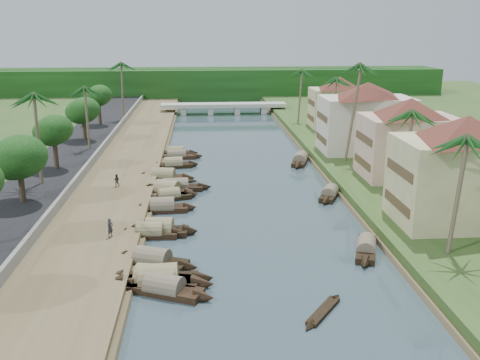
{
  "coord_description": "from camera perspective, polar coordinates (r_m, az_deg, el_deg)",
  "views": [
    {
      "loc": [
        -5.21,
        -48.24,
        19.18
      ],
      "look_at": [
        -0.82,
        11.04,
        2.0
      ],
      "focal_mm": 40.0,
      "sensor_mm": 36.0,
      "label": 1
    }
  ],
  "objects": [
    {
      "name": "bridge",
      "position": [
        121.61,
        -1.76,
        7.86
      ],
      "size": [
        28.0,
        4.0,
        2.4
      ],
      "color": "#AEAFA3",
      "rests_on": "ground"
    },
    {
      "name": "sampan_1",
      "position": [
        42.08,
        -8.74,
        -10.55
      ],
      "size": [
        8.92,
        2.66,
        2.57
      ],
      "rotation": [
        0.0,
        0.0,
        0.07
      ],
      "color": "black",
      "rests_on": "ground"
    },
    {
      "name": "sampan_13",
      "position": [
        83.04,
        -6.8,
        2.94
      ],
      "size": [
        6.94,
        1.83,
        1.93
      ],
      "rotation": [
        0.0,
        0.0,
        -0.04
      ],
      "color": "black",
      "rests_on": "ground"
    },
    {
      "name": "sampan_8",
      "position": [
        63.81,
        -7.75,
        -1.13
      ],
      "size": [
        8.13,
        5.07,
        2.46
      ],
      "rotation": [
        0.0,
        0.0,
        -0.42
      ],
      "color": "black",
      "rests_on": "ground"
    },
    {
      "name": "palm_0",
      "position": [
        44.97,
        22.62,
        3.85
      ],
      "size": [
        3.2,
        3.2,
        11.16
      ],
      "color": "#70604B",
      "rests_on": "ground"
    },
    {
      "name": "canoe_0",
      "position": [
        38.63,
        8.87,
        -13.69
      ],
      "size": [
        4.06,
        5.17,
        0.77
      ],
      "rotation": [
        0.0,
        0.0,
        0.94
      ],
      "color": "black",
      "rests_on": "ground"
    },
    {
      "name": "palm_7",
      "position": [
        105.17,
        6.43,
        11.39
      ],
      "size": [
        3.2,
        3.2,
        11.27
      ],
      "color": "#70604B",
      "rests_on": "ground"
    },
    {
      "name": "palm_8",
      "position": [
        107.85,
        -12.65,
        11.89
      ],
      "size": [
        3.2,
        3.2,
        12.35
      ],
      "color": "#70604B",
      "rests_on": "ground"
    },
    {
      "name": "person_near",
      "position": [
        49.71,
        -13.68,
        -4.97
      ],
      "size": [
        0.71,
        0.77,
        1.77
      ],
      "primitive_type": "imported",
      "rotation": [
        0.0,
        0.0,
        0.98
      ],
      "color": "#2D2B34",
      "rests_on": "left_bank"
    },
    {
      "name": "palm_3",
      "position": [
        87.5,
        9.98,
        10.44
      ],
      "size": [
        3.2,
        3.2,
        11.46
      ],
      "color": "#70604B",
      "rests_on": "ground"
    },
    {
      "name": "sampan_6",
      "position": [
        57.99,
        -8.27,
        -2.93
      ],
      "size": [
        7.59,
        2.14,
        2.25
      ],
      "rotation": [
        0.0,
        0.0,
        0.03
      ],
      "color": "black",
      "rests_on": "ground"
    },
    {
      "name": "tree_4",
      "position": [
        89.77,
        -16.4,
        7.06
      ],
      "size": [
        4.78,
        4.78,
        6.7
      ],
      "color": "#413625",
      "rests_on": "ground"
    },
    {
      "name": "sampan_9",
      "position": [
        64.97,
        -6.89,
        -0.79
      ],
      "size": [
        9.07,
        2.25,
        2.26
      ],
      "rotation": [
        0.0,
        0.0,
        0.05
      ],
      "color": "black",
      "rests_on": "ground"
    },
    {
      "name": "tree_3",
      "position": [
        72.4,
        -19.28,
        4.95
      ],
      "size": [
        4.46,
        4.46,
        6.8
      ],
      "color": "#413625",
      "rests_on": "ground"
    },
    {
      "name": "sampan_10",
      "position": [
        69.8,
        -8.15,
        0.36
      ],
      "size": [
        8.66,
        3.22,
        2.32
      ],
      "rotation": [
        0.0,
        0.0,
        -0.17
      ],
      "color": "black",
      "rests_on": "ground"
    },
    {
      "name": "sampan_12",
      "position": [
        80.77,
        -6.76,
        2.57
      ],
      "size": [
        8.07,
        1.68,
        1.96
      ],
      "rotation": [
        0.0,
        0.0,
        -0.0
      ],
      "color": "black",
      "rests_on": "ground"
    },
    {
      "name": "ground",
      "position": [
        52.17,
        1.8,
        -5.46
      ],
      "size": [
        220.0,
        220.0,
        0.0
      ],
      "primitive_type": "plane",
      "color": "#354850",
      "rests_on": "ground"
    },
    {
      "name": "tree_6",
      "position": [
        84.37,
        16.19,
        6.91
      ],
      "size": [
        4.31,
        4.31,
        7.29
      ],
      "color": "#413625",
      "rests_on": "ground"
    },
    {
      "name": "building_mid",
      "position": [
        68.4,
        17.52,
        4.37
      ],
      "size": [
        14.11,
        14.11,
        9.7
      ],
      "color": "beige",
      "rests_on": "right_bank"
    },
    {
      "name": "sampan_4",
      "position": [
        51.33,
        -9.62,
        -5.56
      ],
      "size": [
        7.39,
        2.02,
        2.1
      ],
      "rotation": [
        0.0,
        0.0,
        -0.04
      ],
      "color": "black",
      "rests_on": "ground"
    },
    {
      "name": "treeline",
      "position": [
        149.1,
        -2.25,
        10.27
      ],
      "size": [
        120.0,
        14.0,
        8.0
      ],
      "color": "#13350E",
      "rests_on": "ground"
    },
    {
      "name": "right_bank",
      "position": [
        74.75,
        14.81,
        1.18
      ],
      "size": [
        16.0,
        180.0,
        1.2
      ],
      "primitive_type": "cube",
      "color": "#2E4B1E",
      "rests_on": "ground"
    },
    {
      "name": "person_far",
      "position": [
        65.08,
        -13.04,
        -0.02
      ],
      "size": [
        0.75,
        0.59,
        1.5
      ],
      "primitive_type": "imported",
      "rotation": [
        0.0,
        0.0,
        3.11
      ],
      "color": "#2F2E21",
      "rests_on": "left_bank"
    },
    {
      "name": "sampan_14",
      "position": [
        48.58,
        13.31,
        -7.07
      ],
      "size": [
        3.95,
        7.98,
        1.96
      ],
      "rotation": [
        0.0,
        0.0,
        1.24
      ],
      "color": "black",
      "rests_on": "ground"
    },
    {
      "name": "canoe_2",
      "position": [
        68.32,
        -6.7,
        -0.21
      ],
      "size": [
        5.21,
        1.34,
        0.75
      ],
      "rotation": [
        0.0,
        0.0,
        0.12
      ],
      "color": "black",
      "rests_on": "ground"
    },
    {
      "name": "sampan_11",
      "position": [
        75.73,
        -7.11,
        1.65
      ],
      "size": [
        7.54,
        2.43,
        2.14
      ],
      "rotation": [
        0.0,
        0.0,
        0.11
      ],
      "color": "black",
      "rests_on": "ground"
    },
    {
      "name": "sampan_3",
      "position": [
        45.46,
        -9.33,
        -8.49
      ],
      "size": [
        8.4,
        4.72,
        2.25
      ],
      "rotation": [
        0.0,
        0.0,
        -0.38
      ],
      "color": "black",
      "rests_on": "ground"
    },
    {
      "name": "building_near",
      "position": [
        53.73,
        22.69,
        1.08
      ],
      "size": [
        14.85,
        14.85,
        10.2
      ],
      "color": "beige",
      "rests_on": "right_bank"
    },
    {
      "name": "sampan_2",
      "position": [
        42.22,
        -8.9,
        -10.47
      ],
      "size": [
        9.4,
        3.76,
        2.4
      ],
      "rotation": [
        0.0,
        0.0,
        -0.21
      ],
      "color": "black",
      "rests_on": "ground"
    },
    {
      "name": "palm_5",
      "position": [
        65.09,
        -21.21,
        8.27
      ],
      "size": [
        3.2,
        3.2,
        11.91
      ],
      "color": "#70604B",
      "rests_on": "ground"
    },
    {
      "name": "sampan_0",
      "position": [
        40.86,
        -8.07,
        -11.39
      ],
      "size": [
        8.15,
        4.85,
        2.16
      ],
      "rotation": [
        0.0,
        0.0,
        -0.42
      ],
      "color": "black",
      "rests_on": "ground"
    },
    {
      "name": "sampan_5",
      "position": [
        51.8,
        -8.58,
        -5.3
      ],
      "size": [
        7.76,
        2.6,
        2.41
      ],
      "rotation": [
        0.0,
        0.0,
        -0.1
      ],
      "color": "black",
      "rests_on": "ground"
    },
    {
      "name": "tree_2",
      "position": [
        59.46,
        -22.56,
        2.17
      ],
      "size": [
        5.32,
        5.32,
        6.96
      ],
      "color": "#413625",
      "rests_on": "ground"
    },
    {
      "name": "tree_5",
      "position": [
        103.15,
        -14.87,
        8.61
      ],
      "size": [
        4.45,
        4.45,
        7.17
      ],
      "color": "#413625",
      "rests_on": "ground"
    },
    {
      "name": "sampan_15",
      "position": [
        62.92,
        9.56,
        -1.47
      ],
      "size": [
        4.25,
        7.11,
        1.95
      ],
      "rotation": [
        0.0,
        0.0,
        1.15
      ],
      "color": "black",
      "rests_on": "ground"
    },
    {
      "name": "palm_2",
      "position": [
        73.66,
        11.95,
        11.63
      ],
      "size": [
        3.2,
        3.2,
        14.54
      ],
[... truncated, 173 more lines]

